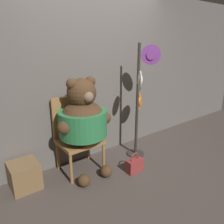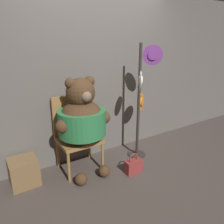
% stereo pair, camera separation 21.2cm
% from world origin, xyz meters
% --- Properties ---
extents(ground_plane, '(14.00, 14.00, 0.00)m').
position_xyz_m(ground_plane, '(0.00, 0.00, 0.00)').
color(ground_plane, '#4C423D').
extents(wall_back, '(8.00, 0.10, 2.52)m').
position_xyz_m(wall_back, '(0.00, 0.74, 1.26)').
color(wall_back, '#66605B').
rests_on(wall_back, ground_plane).
extents(chair, '(0.56, 0.48, 1.05)m').
position_xyz_m(chair, '(-0.45, 0.49, 0.56)').
color(chair, '#9E703D').
rests_on(chair, ground_plane).
extents(teddy_bear, '(0.77, 0.68, 1.35)m').
position_xyz_m(teddy_bear, '(-0.42, 0.31, 0.78)').
color(teddy_bear, '#4C331E').
rests_on(teddy_bear, ground_plane).
extents(hat_display_rack, '(0.44, 0.42, 1.75)m').
position_xyz_m(hat_display_rack, '(0.52, 0.24, 0.93)').
color(hat_display_rack, '#332D28').
rests_on(hat_display_rack, ground_plane).
extents(handbag_on_ground, '(0.25, 0.11, 0.30)m').
position_xyz_m(handbag_on_ground, '(0.14, -0.10, 0.10)').
color(handbag_on_ground, maroon).
rests_on(handbag_on_ground, ground_plane).
extents(wooden_crate, '(0.34, 0.34, 0.34)m').
position_xyz_m(wooden_crate, '(-1.20, 0.46, 0.17)').
color(wooden_crate, brown).
rests_on(wooden_crate, ground_plane).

